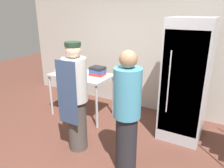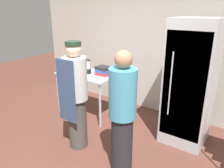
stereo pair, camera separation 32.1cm
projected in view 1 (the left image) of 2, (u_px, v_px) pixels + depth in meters
name	position (u px, v px, depth m)	size (l,w,h in m)	color
back_wall	(154.00, 41.00, 4.41)	(6.40, 0.12, 2.96)	#B7B2A8
refrigerator	(186.00, 81.00, 3.52)	(0.67, 0.73, 1.98)	#ADAFB5
prep_counter	(81.00, 79.00, 4.32)	(1.19, 0.70, 0.87)	#ADAFB5
donut_box	(64.00, 69.00, 4.47)	(0.28, 0.24, 0.28)	silver
blender_pitcher	(82.00, 68.00, 4.26)	(0.11, 0.11, 0.28)	black
binder_stack	(98.00, 71.00, 4.20)	(0.28, 0.23, 0.17)	#B72D2D
person_baker	(76.00, 97.00, 3.20)	(0.35, 0.37, 1.67)	#47423D
person_customer	(127.00, 113.00, 2.76)	(0.35, 0.35, 1.65)	#232328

